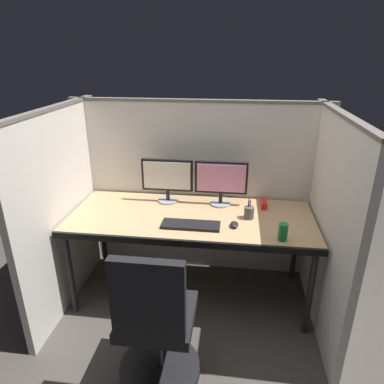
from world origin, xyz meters
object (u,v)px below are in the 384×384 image
Objects in this scene: monitor_left at (167,178)px; soda_can at (283,232)px; desk at (191,222)px; monitor_right at (221,180)px; office_chair at (156,334)px; computer_mouse at (234,224)px; pen_cup at (249,212)px; red_stapler at (264,203)px; keyboard_main at (191,225)px.

soda_can is (0.90, -0.54, -0.15)m from monitor_left.
desk is 0.43m from monitor_right.
monitor_left is at bearing 97.40° from office_chair.
office_chair is 10.16× the size of computer_mouse.
soda_can is 0.73× the size of pen_cup.
red_stapler is at bearing 0.42° from monitor_right.
monitor_left is at bearing 120.64° from keyboard_main.
red_stapler is at bearing 61.88° from pen_cup.
pen_cup is (0.68, -0.24, -0.17)m from monitor_left.
monitor_right is 2.59× the size of pen_cup.
red_stapler is (0.36, 0.00, -0.19)m from monitor_right.
monitor_left is 2.87× the size of red_stapler.
computer_mouse is at bearing -121.29° from red_stapler.
keyboard_main is (0.12, 0.69, 0.39)m from office_chair.
soda_can is 0.55m from red_stapler.
monitor_left reaches higher than pen_cup.
monitor_right is 2.87× the size of red_stapler.
computer_mouse is 0.58× the size of pen_cup.
soda_can reaches higher than red_stapler.
office_chair reaches higher than pen_cup.
pen_cup reaches higher than red_stapler.
computer_mouse is (0.57, -0.39, -0.20)m from monitor_left.
desk is 4.42× the size of monitor_left.
monitor_left is 0.83m from red_stapler.
monitor_right is 0.37m from pen_cup.
keyboard_main is at bearing -142.41° from red_stapler.
computer_mouse is at bearing -125.83° from pen_cup.
red_stapler is at bearing 99.71° from soda_can.
computer_mouse is (0.34, -0.13, 0.07)m from desk.
desk is 0.73m from soda_can.
pen_cup is (0.23, -0.23, -0.17)m from monitor_right.
pen_cup is at bearing 125.80° from soda_can.
red_stapler is (0.67, 1.11, 0.40)m from office_chair.
soda_can is (0.33, -0.15, 0.04)m from computer_mouse.
keyboard_main is 3.52× the size of soda_can.
soda_can is at bearing -80.29° from red_stapler.
desk is at bearing 159.33° from computer_mouse.
computer_mouse is 0.45m from red_stapler.
office_chair is 5.87× the size of pen_cup.
monitor_right is at bearing 74.72° from office_chair.
soda_can reaches higher than keyboard_main.
pen_cup reaches higher than keyboard_main.
office_chair is at bearing -96.57° from desk.
keyboard_main is at bearing 170.01° from soda_can.
monitor_left is 2.59× the size of pen_cup.
red_stapler is at bearing 24.48° from desk.
keyboard_main is at bearing -83.23° from desk.
desk is 0.44m from monitor_left.
monitor_right is 0.40m from red_stapler.
office_chair is 1.05m from soda_can.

